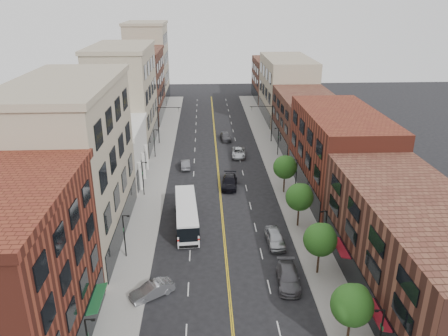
{
  "coord_description": "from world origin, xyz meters",
  "views": [
    {
      "loc": [
        -2.15,
        -33.64,
        26.84
      ],
      "look_at": [
        0.44,
        21.66,
        5.0
      ],
      "focal_mm": 35.0,
      "sensor_mm": 36.0,
      "label": 1
    }
  ],
  "objects": [
    {
      "name": "lamp_l_1",
      "position": [
        -10.95,
        8.0,
        2.97
      ],
      "size": [
        0.81,
        0.55,
        5.05
      ],
      "color": "black",
      "rests_on": "sidewalk_left"
    },
    {
      "name": "bldg_l_tanoffice",
      "position": [
        -17.0,
        13.0,
        9.0
      ],
      "size": [
        10.0,
        22.0,
        18.0
      ],
      "primitive_type": "cube",
      "color": "tan",
      "rests_on": "ground"
    },
    {
      "name": "lamp_r_2",
      "position": [
        10.95,
        24.0,
        2.97
      ],
      "size": [
        0.81,
        0.55,
        5.05
      ],
      "color": "black",
      "rests_on": "sidewalk_right"
    },
    {
      "name": "bldg_l_white",
      "position": [
        -17.0,
        31.0,
        4.0
      ],
      "size": [
        10.0,
        14.0,
        8.0
      ],
      "primitive_type": "cube",
      "color": "silver",
      "rests_on": "ground"
    },
    {
      "name": "bldg_l_redbrick",
      "position": [
        -17.0,
        -6.0,
        7.0
      ],
      "size": [
        10.0,
        16.0,
        14.0
      ],
      "primitive_type": "cube",
      "color": "maroon",
      "rests_on": "ground"
    },
    {
      "name": "lamp_r_1",
      "position": [
        10.95,
        8.0,
        2.97
      ],
      "size": [
        0.81,
        0.55,
        5.05
      ],
      "color": "black",
      "rests_on": "sidewalk_right"
    },
    {
      "name": "car_parked_far",
      "position": [
        5.8,
        9.96,
        0.82
      ],
      "size": [
        2.15,
        4.91,
        1.65
      ],
      "primitive_type": "imported",
      "rotation": [
        0.0,
        0.0,
        0.04
      ],
      "color": "#ABAEB3",
      "rests_on": "ground"
    },
    {
      "name": "tree_r_2",
      "position": [
        9.39,
        14.07,
        4.13
      ],
      "size": [
        3.4,
        3.4,
        5.59
      ],
      "color": "black",
      "rests_on": "sidewalk_right"
    },
    {
      "name": "bldg_r_far_a",
      "position": [
        17.0,
        45.0,
        5.0
      ],
      "size": [
        10.0,
        20.0,
        10.0
      ],
      "primitive_type": "cube",
      "color": "#592E23",
      "rests_on": "ground"
    },
    {
      "name": "sidewalk_right",
      "position": [
        10.0,
        35.0,
        0.07
      ],
      "size": [
        4.0,
        110.0,
        0.15
      ],
      "primitive_type": "cube",
      "color": "gray",
      "rests_on": "ground"
    },
    {
      "name": "car_lane_a",
      "position": [
        1.5,
        26.46,
        0.8
      ],
      "size": [
        2.79,
        5.73,
        1.61
      ],
      "primitive_type": "imported",
      "rotation": [
        0.0,
        0.0,
        -0.1
      ],
      "color": "black",
      "rests_on": "ground"
    },
    {
      "name": "car_parked_mid",
      "position": [
        5.94,
        2.41,
        0.77
      ],
      "size": [
        2.54,
        5.46,
        1.54
      ],
      "primitive_type": "imported",
      "rotation": [
        0.0,
        0.0,
        -0.07
      ],
      "color": "#545358",
      "rests_on": "ground"
    },
    {
      "name": "bldg_r_far_b",
      "position": [
        17.0,
        66.0,
        7.0
      ],
      "size": [
        10.0,
        22.0,
        14.0
      ],
      "primitive_type": "cube",
      "color": "tan",
      "rests_on": "ground"
    },
    {
      "name": "lamp_r_0",
      "position": [
        10.95,
        -8.0,
        2.97
      ],
      "size": [
        0.81,
        0.55,
        5.05
      ],
      "color": "black",
      "rests_on": "sidewalk_right"
    },
    {
      "name": "tree_r_0",
      "position": [
        9.39,
        -5.93,
        4.13
      ],
      "size": [
        3.4,
        3.4,
        5.59
      ],
      "color": "black",
      "rests_on": "sidewalk_right"
    },
    {
      "name": "bldg_l_far_b",
      "position": [
        -17.0,
        68.0,
        7.5
      ],
      "size": [
        10.0,
        20.0,
        15.0
      ],
      "primitive_type": "cube",
      "color": "#592E23",
      "rests_on": "ground"
    },
    {
      "name": "bldg_r_mid",
      "position": [
        17.0,
        24.0,
        6.0
      ],
      "size": [
        10.0,
        22.0,
        12.0
      ],
      "primitive_type": "cube",
      "color": "maroon",
      "rests_on": "ground"
    },
    {
      "name": "tree_r_3",
      "position": [
        9.39,
        24.07,
        4.13
      ],
      "size": [
        3.4,
        3.4,
        5.59
      ],
      "color": "black",
      "rests_on": "sidewalk_right"
    },
    {
      "name": "car_lane_c",
      "position": [
        2.04,
        49.55,
        0.79
      ],
      "size": [
        2.28,
        4.8,
        1.59
      ],
      "primitive_type": "imported",
      "rotation": [
        0.0,
        0.0,
        0.09
      ],
      "color": "#4A4A4F",
      "rests_on": "ground"
    },
    {
      "name": "bldg_r_near",
      "position": [
        17.0,
        0.0,
        5.0
      ],
      "size": [
        10.0,
        26.0,
        10.0
      ],
      "primitive_type": "cube",
      "color": "#592E23",
      "rests_on": "ground"
    },
    {
      "name": "sidewalk_left",
      "position": [
        -10.0,
        35.0,
        0.07
      ],
      "size": [
        4.0,
        110.0,
        0.15
      ],
      "primitive_type": "cube",
      "color": "gray",
      "rests_on": "ground"
    },
    {
      "name": "signal_mast_left",
      "position": [
        -10.27,
        48.0,
        4.65
      ],
      "size": [
        4.49,
        0.18,
        7.2
      ],
      "color": "black",
      "rests_on": "sidewalk_left"
    },
    {
      "name": "lamp_l_2",
      "position": [
        -10.95,
        24.0,
        2.97
      ],
      "size": [
        0.81,
        0.55,
        5.05
      ],
      "color": "black",
      "rests_on": "sidewalk_left"
    },
    {
      "name": "car_lane_b",
      "position": [
        3.92,
        39.86,
        0.73
      ],
      "size": [
        2.83,
        5.41,
        1.45
      ],
      "primitive_type": "imported",
      "rotation": [
        0.0,
        0.0,
        -0.08
      ],
      "color": "silver",
      "rests_on": "ground"
    },
    {
      "name": "bldg_l_far_a",
      "position": [
        -17.0,
        48.0,
        9.0
      ],
      "size": [
        10.0,
        20.0,
        18.0
      ],
      "primitive_type": "cube",
      "color": "tan",
      "rests_on": "ground"
    },
    {
      "name": "signal_mast_right",
      "position": [
        10.27,
        48.0,
        4.65
      ],
      "size": [
        4.49,
        0.18,
        7.2
      ],
      "color": "black",
      "rests_on": "sidewalk_right"
    },
    {
      "name": "city_bus",
      "position": [
        -4.56,
        14.9,
        1.73
      ],
      "size": [
        3.42,
        11.72,
        2.97
      ],
      "rotation": [
        0.0,
        0.0,
        0.07
      ],
      "color": "white",
      "rests_on": "ground"
    },
    {
      "name": "car_angle_b",
      "position": [
        -7.4,
        1.07,
        0.71
      ],
      "size": [
        4.42,
        3.61,
        1.42
      ],
      "primitive_type": "imported",
      "rotation": [
        0.0,
        0.0,
        -0.99
      ],
      "color": "gray",
      "rests_on": "ground"
    },
    {
      "name": "ground",
      "position": [
        0.0,
        0.0,
        0.0
      ],
      "size": [
        220.0,
        220.0,
        0.0
      ],
      "primitive_type": "plane",
      "color": "black",
      "rests_on": "ground"
    },
    {
      "name": "lamp_l_3",
      "position": [
        -10.95,
        40.0,
        2.97
      ],
      "size": [
        0.81,
        0.55,
        5.05
      ],
      "color": "black",
      "rests_on": "sidewalk_left"
    },
    {
      "name": "bldg_l_far_c",
      "position": [
        -17.0,
        86.0,
        10.0
      ],
      "size": [
        10.0,
        16.0,
        20.0
      ],
      "primitive_type": "cube",
      "color": "tan",
      "rests_on": "ground"
    },
    {
      "name": "lamp_r_3",
      "position": [
        10.95,
        40.0,
        2.97
      ],
      "size": [
        0.81,
        0.55,
        5.05
      ],
      "color": "black",
      "rests_on": "sidewalk_right"
    },
    {
      "name": "tree_r_1",
      "position": [
        9.39,
        4.07,
        4.13
      ],
      "size": [
        3.4,
        3.4,
        5.59
      ],
      "color": "black",
      "rests_on": "sidewalk_right"
    },
    {
      "name": "bldg_r_far_c",
      "position": [
        17.0,
        86.0,
        5.5
      ],
      "size": [
        10.0,
        18.0,
        11.0
      ],
      "primitive_type": "cube",
      "color": "#592E23",
      "rests_on": "ground"
    },
    {
      "name": "car_lane_behind",
      "position": [
        -5.41,
        34.53,
        0.7
      ],
      "size": [
        1.79,
        4.36,
        1.41
      ],
      "primitive_type": "imported",
      "rotation": [
        0.0,
        0.0,
        3.21
      ],
      "color": "#54555A",
      "rests_on": "ground"
    }
  ]
}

